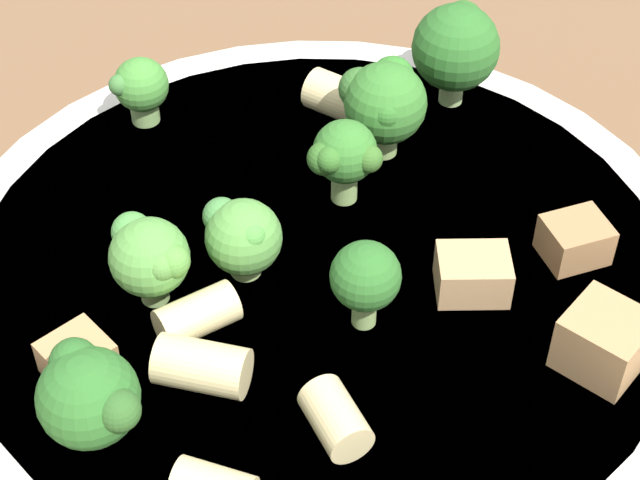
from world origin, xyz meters
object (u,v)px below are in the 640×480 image
broccoli_floret_3 (363,279)px  broccoli_floret_4 (89,396)px  broccoli_floret_5 (150,256)px  pasta_bowl (320,292)px  rigatoni_2 (202,366)px  chicken_chunk_0 (473,274)px  rigatoni_3 (336,419)px  chicken_chunk_3 (604,341)px  broccoli_floret_6 (141,86)px  broccoli_floret_2 (242,236)px  broccoli_floret_0 (384,101)px  broccoli_floret_7 (457,45)px  rigatoni_1 (340,98)px  broccoli_floret_1 (343,156)px  chicken_chunk_2 (78,358)px  chicken_chunk_1 (575,240)px  rigatoni_4 (197,315)px

broccoli_floret_3 → broccoli_floret_4: (0.01, -0.10, -0.00)m
broccoli_floret_5 → pasta_bowl: bearing=81.3°
rigatoni_2 → chicken_chunk_0: rigatoni_2 is taller
rigatoni_3 → chicken_chunk_3: bearing=81.4°
pasta_bowl → broccoli_floret_6: 0.12m
broccoli_floret_2 → broccoli_floret_6: broccoli_floret_2 is taller
pasta_bowl → broccoli_floret_0: size_ratio=6.97×
broccoli_floret_7 → chicken_chunk_3: (0.15, -0.03, -0.02)m
broccoli_floret_0 → broccoli_floret_2: broccoli_floret_0 is taller
broccoli_floret_5 → rigatoni_1: bearing=121.2°
chicken_chunk_0 → rigatoni_3: bearing=-64.9°
broccoli_floret_3 → broccoli_floret_6: bearing=-169.1°
broccoli_floret_3 → rigatoni_3: bearing=-38.0°
broccoli_floret_1 → broccoli_floret_3: size_ratio=1.02×
rigatoni_3 → chicken_chunk_3: 0.09m
pasta_bowl → rigatoni_1: rigatoni_1 is taller
chicken_chunk_2 → pasta_bowl: bearing=96.8°
chicken_chunk_3 → chicken_chunk_1: bearing=153.6°
broccoli_floret_2 → broccoli_floret_3: 0.05m
rigatoni_2 → rigatoni_4: (-0.02, 0.01, -0.00)m
rigatoni_1 → rigatoni_3: bearing=-27.9°
broccoli_floret_3 → chicken_chunk_1: bearing=86.3°
broccoli_floret_3 → broccoli_floret_7: (-0.10, 0.10, 0.01)m
rigatoni_4 → chicken_chunk_2: size_ratio=1.36×
broccoli_floret_3 → chicken_chunk_0: size_ratio=1.37×
broccoli_floret_0 → chicken_chunk_3: broccoli_floret_0 is taller
pasta_bowl → broccoli_floret_2: broccoli_floret_2 is taller
pasta_bowl → chicken_chunk_1: 0.10m
broccoli_floret_2 → rigatoni_3: size_ratio=1.31×
broccoli_floret_2 → rigatoni_4: size_ratio=1.14×
broccoli_floret_0 → rigatoni_2: bearing=-54.3°
rigatoni_3 → chicken_chunk_1: (-0.03, 0.11, 0.00)m
rigatoni_1 → chicken_chunk_2: size_ratio=1.36×
broccoli_floret_4 → broccoli_floret_1: bearing=118.3°
chicken_chunk_3 → broccoli_floret_3: bearing=-129.2°
broccoli_floret_6 → rigatoni_4: size_ratio=1.08×
broccoli_floret_7 → rigatoni_4: size_ratio=1.66×
broccoli_floret_5 → chicken_chunk_3: broccoli_floret_5 is taller
rigatoni_3 → chicken_chunk_0: bearing=115.1°
broccoli_floret_6 → chicken_chunk_2: (0.12, -0.07, -0.01)m
chicken_chunk_3 → rigatoni_4: bearing=-122.8°
broccoli_floret_6 → broccoli_floret_7: 0.13m
rigatoni_3 → chicken_chunk_1: 0.12m
chicken_chunk_3 → broccoli_floret_5: bearing=-127.7°
chicken_chunk_2 → chicken_chunk_1: bearing=81.0°
broccoli_floret_3 → broccoli_floret_4: size_ratio=0.95×
rigatoni_4 → broccoli_floret_3: bearing=66.6°
broccoli_floret_4 → broccoli_floret_7: 0.22m
broccoli_floret_0 → chicken_chunk_3: 0.13m
broccoli_floret_5 → rigatoni_2: broccoli_floret_5 is taller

